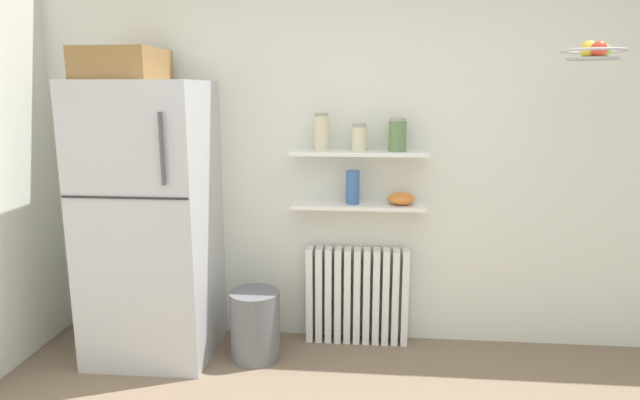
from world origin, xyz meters
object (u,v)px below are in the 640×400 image
(hanging_fruit_basket, at_px, (594,52))
(refrigerator, at_px, (150,216))
(trash_bin, at_px, (255,325))
(radiator, at_px, (357,296))
(storage_jar_1, at_px, (359,138))
(shelf_bowl, at_px, (401,199))
(vase, at_px, (353,187))
(storage_jar_0, at_px, (321,132))
(storage_jar_2, at_px, (398,135))

(hanging_fruit_basket, bearing_deg, refrigerator, 174.52)
(trash_bin, bearing_deg, hanging_fruit_basket, -6.18)
(trash_bin, bearing_deg, radiator, 24.96)
(storage_jar_1, bearing_deg, shelf_bowl, 0.00)
(vase, bearing_deg, storage_jar_1, 0.00)
(vase, xyz_separation_m, hanging_fruit_basket, (1.23, -0.47, 0.81))
(storage_jar_0, distance_m, storage_jar_2, 0.48)
(storage_jar_0, distance_m, trash_bin, 1.30)
(radiator, bearing_deg, storage_jar_2, -7.11)
(storage_jar_2, height_order, trash_bin, storage_jar_2)
(refrigerator, height_order, storage_jar_2, refrigerator)
(refrigerator, xyz_separation_m, shelf_bowl, (1.58, 0.23, 0.09))
(storage_jar_1, relative_size, vase, 0.79)
(refrigerator, xyz_separation_m, storage_jar_1, (1.31, 0.23, 0.48))
(trash_bin, bearing_deg, refrigerator, 176.47)
(refrigerator, height_order, shelf_bowl, refrigerator)
(vase, xyz_separation_m, trash_bin, (-0.60, -0.27, -0.86))
(shelf_bowl, relative_size, trash_bin, 0.39)
(refrigerator, bearing_deg, storage_jar_1, 9.81)
(storage_jar_2, distance_m, hanging_fruit_basket, 1.16)
(refrigerator, relative_size, hanging_fruit_basket, 6.10)
(radiator, xyz_separation_m, trash_bin, (-0.64, -0.30, -0.11))
(storage_jar_2, xyz_separation_m, shelf_bowl, (0.03, -0.00, -0.41))
(refrigerator, relative_size, storage_jar_1, 11.31)
(storage_jar_0, bearing_deg, storage_jar_2, 0.00)
(storage_jar_0, xyz_separation_m, hanging_fruit_basket, (1.44, -0.47, 0.45))
(vase, relative_size, trash_bin, 0.48)
(refrigerator, height_order, storage_jar_0, refrigerator)
(trash_bin, bearing_deg, storage_jar_2, 16.91)
(radiator, xyz_separation_m, storage_jar_0, (-0.24, -0.03, 1.10))
(radiator, height_order, vase, vase)
(hanging_fruit_basket, bearing_deg, vase, 159.31)
(hanging_fruit_basket, bearing_deg, shelf_bowl, 153.19)
(storage_jar_0, distance_m, hanging_fruit_basket, 1.58)
(vase, xyz_separation_m, shelf_bowl, (0.31, 0.00, -0.07))
(refrigerator, distance_m, hanging_fruit_basket, 2.70)
(vase, bearing_deg, trash_bin, -156.06)
(radiator, height_order, trash_bin, radiator)
(shelf_bowl, bearing_deg, vase, 180.00)
(storage_jar_2, distance_m, trash_bin, 1.51)
(shelf_bowl, distance_m, trash_bin, 1.24)
(refrigerator, distance_m, trash_bin, 0.96)
(refrigerator, bearing_deg, storage_jar_2, 8.31)
(vase, bearing_deg, storage_jar_2, 0.00)
(storage_jar_1, relative_size, storage_jar_2, 0.82)
(refrigerator, xyz_separation_m, radiator, (1.31, 0.26, -0.59))
(storage_jar_1, xyz_separation_m, storage_jar_2, (0.24, 0.00, 0.02))
(shelf_bowl, bearing_deg, trash_bin, -163.69)
(refrigerator, relative_size, trash_bin, 4.34)
(storage_jar_1, bearing_deg, storage_jar_2, 0.00)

